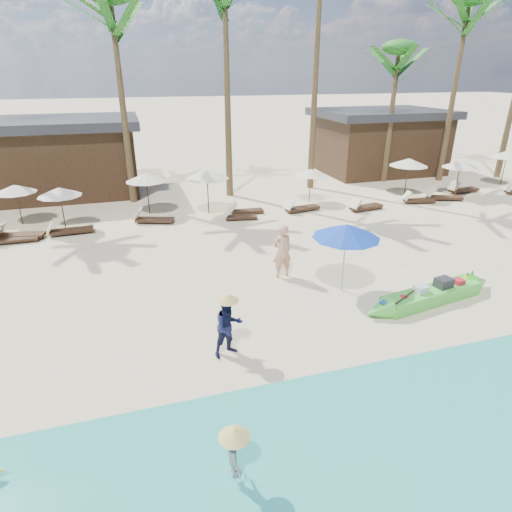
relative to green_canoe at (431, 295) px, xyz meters
name	(u,v)px	position (x,y,z in m)	size (l,w,h in m)	color
ground	(270,323)	(-5.33, 0.25, -0.25)	(240.00, 240.00, 0.00)	beige
wet_sand_strip	(353,461)	(-5.33, -4.75, -0.24)	(240.00, 4.50, 0.01)	tan
green_canoe	(431,295)	(0.00, 0.00, 0.00)	(5.74, 1.32, 0.73)	green
tourist	(282,251)	(-3.94, 3.10, 0.73)	(0.71, 0.47, 1.95)	tan
vendor_green	(229,327)	(-6.79, -0.82, 0.57)	(0.80, 0.62, 1.64)	#16183C
vendor_yellow	(235,455)	(-7.57, -4.54, 0.41)	(0.61, 0.35, 0.95)	gray
blue_umbrella	(346,231)	(-2.38, 1.51, 1.87)	(2.18, 2.18, 2.35)	#99999E
resort_parasol_3	(15,189)	(-13.95, 12.02, 1.50)	(1.88, 1.88, 1.93)	#3D2618
lounger_3_right	(18,234)	(-13.73, 9.91, -0.02)	(2.05, 0.99, 0.67)	#3D2618
resort_parasol_4	(59,192)	(-11.88, 10.63, 1.55)	(1.93, 1.93, 1.99)	#3D2618
lounger_4_left	(14,238)	(-13.83, 9.47, -0.05)	(1.76, 0.56, 0.60)	#3D2618
lounger_4_right	(68,230)	(-11.69, 9.90, -0.03)	(1.97, 0.70, 0.66)	#3D2618
resort_parasol_5	(146,177)	(-7.98, 11.96, 1.66)	(2.05, 2.05, 2.11)	#3D2618
lounger_5_left	(152,219)	(-7.97, 10.45, -0.03)	(1.99, 1.16, 0.65)	#3D2618
resort_parasol_6	(207,174)	(-5.04, 11.14, 1.80)	(2.20, 2.20, 2.27)	#3D2618
lounger_6_left	(239,216)	(-3.81, 9.69, -0.06)	(1.67, 0.71, 0.55)	#3D2618
lounger_6_right	(245,210)	(-3.28, 10.52, -0.05)	(1.76, 0.62, 0.59)	#3D2618
resort_parasol_7	(311,172)	(0.80, 11.65, 1.42)	(1.79, 1.79, 1.85)	#3D2618
lounger_7_left	(300,207)	(-0.40, 10.08, -0.03)	(1.99, 0.88, 0.65)	#3D2618
lounger_7_right	(364,206)	(2.93, 9.32, -0.03)	(2.01, 0.98, 0.65)	#3D2618
resort_parasol_8	(409,162)	(6.56, 11.04, 1.76)	(2.16, 2.16, 2.22)	#3D2618
lounger_8_left	(365,207)	(2.98, 9.29, -0.05)	(1.78, 0.74, 0.59)	#3D2618
resort_parasol_9	(461,164)	(9.49, 10.28, 1.63)	(2.02, 2.02, 2.08)	#3D2618
lounger_9_left	(417,200)	(6.43, 9.66, -0.04)	(1.86, 0.92, 0.61)	#3D2618
lounger_9_right	(442,196)	(8.18, 9.76, -0.02)	(2.08, 1.21, 0.68)	#3D2618
resort_parasol_10	(507,154)	(14.18, 11.66, 1.71)	(2.11, 2.11, 2.17)	#3D2618
lounger_10_left	(462,189)	(10.39, 10.78, -0.02)	(2.05, 0.79, 0.68)	#3D2618
palm_3	(114,30)	(-8.68, 14.52, 8.33)	(2.08, 2.08, 10.52)	brown
palm_4	(225,13)	(-3.18, 14.26, 9.20)	(2.08, 2.08, 11.70)	brown
palm_6	(397,66)	(7.51, 14.77, 6.81)	(2.08, 2.08, 8.51)	brown
palm_7	(465,30)	(11.24, 13.93, 8.75)	(2.08, 2.08, 11.08)	brown
pavilion_west	(46,157)	(-13.33, 17.75, 1.94)	(10.80, 6.60, 4.30)	#3D2618
pavilion_east	(378,140)	(8.67, 17.75, 1.95)	(8.80, 6.60, 4.30)	#3D2618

